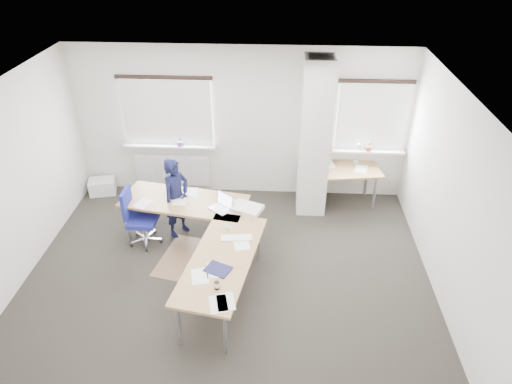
# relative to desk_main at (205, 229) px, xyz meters

# --- Properties ---
(ground) EXTENTS (6.00, 6.00, 0.00)m
(ground) POSITION_rel_desk_main_xyz_m (0.34, -0.28, -0.69)
(ground) COLOR black
(ground) RESTS_ON ground
(room_shell) EXTENTS (6.04, 5.04, 2.82)m
(room_shell) POSITION_rel_desk_main_xyz_m (0.52, 0.17, 1.05)
(room_shell) COLOR silver
(room_shell) RESTS_ON ground
(floor_mat) EXTENTS (1.45, 1.30, 0.01)m
(floor_mat) POSITION_rel_desk_main_xyz_m (-0.12, 0.08, -0.69)
(floor_mat) COLOR brown
(floor_mat) RESTS_ON ground
(white_crate) EXTENTS (0.54, 0.44, 0.29)m
(white_crate) POSITION_rel_desk_main_xyz_m (-2.33, 1.97, -0.55)
(white_crate) COLOR white
(white_crate) RESTS_ON ground
(desk_main) EXTENTS (2.40, 2.98, 0.96)m
(desk_main) POSITION_rel_desk_main_xyz_m (0.00, 0.00, 0.00)
(desk_main) COLOR olive
(desk_main) RESTS_ON ground
(desk_side) EXTENTS (1.49, 0.89, 1.22)m
(desk_side) POSITION_rel_desk_main_xyz_m (2.15, 1.87, -0.01)
(desk_side) COLOR olive
(desk_side) RESTS_ON ground
(task_chair) EXTENTS (0.54, 0.53, 1.00)m
(task_chair) POSITION_rel_desk_main_xyz_m (-1.14, 0.50, -0.41)
(task_chair) COLOR navy
(task_chair) RESTS_ON ground
(person) EXTENTS (0.56, 0.61, 1.39)m
(person) POSITION_rel_desk_main_xyz_m (-0.59, 0.80, 0.00)
(person) COLOR black
(person) RESTS_ON ground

